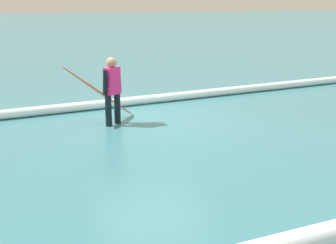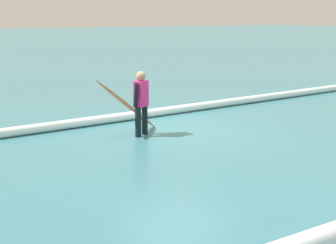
# 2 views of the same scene
# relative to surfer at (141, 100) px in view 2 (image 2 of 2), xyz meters

# --- Properties ---
(ground_plane) EXTENTS (195.86, 195.86, 0.00)m
(ground_plane) POSITION_rel_surfer_xyz_m (-0.87, 0.10, -0.83)
(ground_plane) COLOR teal
(surfer) EXTENTS (0.47, 0.36, 1.48)m
(surfer) POSITION_rel_surfer_xyz_m (0.00, 0.00, 0.00)
(surfer) COLOR black
(surfer) RESTS_ON ground_plane
(surfboard) EXTENTS (1.82, 0.71, 1.37)m
(surfboard) POSITION_rel_surfer_xyz_m (0.18, -0.33, -0.15)
(surfboard) COLOR #E55926
(surfboard) RESTS_ON ground_plane
(wave_crest_foreground) EXTENTS (24.63, 1.45, 0.22)m
(wave_crest_foreground) POSITION_rel_surfer_xyz_m (1.19, -1.53, -0.71)
(wave_crest_foreground) COLOR white
(wave_crest_foreground) RESTS_ON ground_plane
(wave_crest_midground) EXTENTS (23.89, 0.28, 0.28)m
(wave_crest_midground) POSITION_rel_surfer_xyz_m (0.68, 5.92, -0.69)
(wave_crest_midground) COLOR white
(wave_crest_midground) RESTS_ON ground_plane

